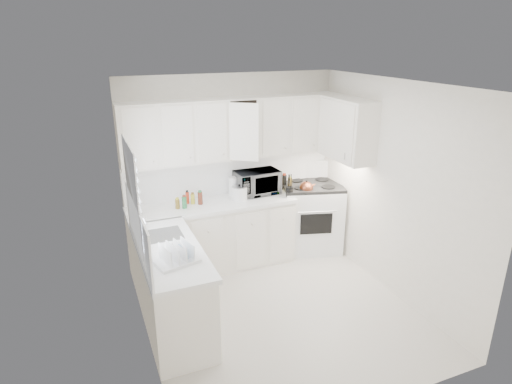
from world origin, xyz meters
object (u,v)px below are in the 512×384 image
stove (311,208)px  microwave (256,179)px  utensil_crock (290,185)px  dish_rack (176,252)px  tea_kettle (306,187)px  rice_cooker (239,192)px

stove → microwave: microwave is taller
stove → utensil_crock: 0.66m
utensil_crock → dish_rack: bearing=-146.2°
stove → microwave: bearing=-173.0°
tea_kettle → utensil_crock: (-0.26, -0.01, 0.07)m
microwave → rice_cooker: microwave is taller
tea_kettle → utensil_crock: bearing=-160.8°
tea_kettle → rice_cooker: 0.96m
tea_kettle → rice_cooker: bearing=-171.1°
stove → rice_cooker: bearing=-163.4°
tea_kettle → utensil_crock: 0.27m
dish_rack → tea_kettle: bearing=16.5°
dish_rack → rice_cooker: bearing=35.8°
microwave → rice_cooker: bearing=-158.7°
stove → dish_rack: (-2.31, -1.42, 0.41)m
microwave → utensil_crock: bearing=-41.9°
utensil_crock → rice_cooker: bearing=167.2°
stove → dish_rack: stove is taller
utensil_crock → dish_rack: (-1.87, -1.25, -0.06)m
stove → tea_kettle: size_ratio=5.49×
stove → tea_kettle: 0.46m
rice_cooker → dish_rack: 1.84m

